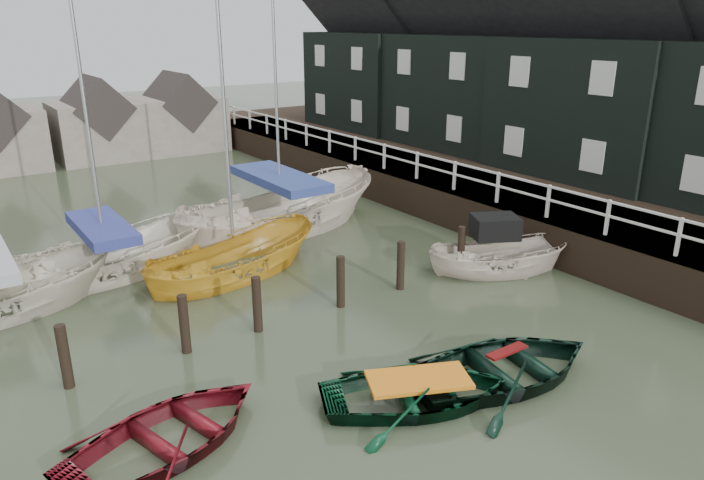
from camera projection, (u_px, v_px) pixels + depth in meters
ground at (372, 369)px, 13.48m from camera, size 120.00×120.00×0.00m
pier at (412, 183)px, 26.11m from camera, size 3.04×32.00×2.70m
land_strip at (502, 181)px, 29.32m from camera, size 14.00×38.00×1.50m
quay_houses at (536, 56)px, 26.40m from camera, size 6.52×28.14×10.01m
mooring_pilings at (261, 311)px, 15.04m from camera, size 13.72×0.22×1.80m
far_sheds at (95, 124)px, 33.45m from camera, size 14.00×4.08×4.39m
rowboat_red at (171, 447)px, 11.03m from camera, size 4.48×3.71×0.80m
rowboat_green at (418, 403)px, 12.28m from camera, size 4.57×4.03×0.79m
rowboat_dkgreen at (504, 380)px, 13.07m from camera, size 4.76×3.78×0.89m
motorboat at (496, 269)px, 18.65m from camera, size 4.47×3.36×2.52m
sailboat_b at (108, 273)px, 18.46m from camera, size 6.59×3.10×12.52m
sailboat_c at (235, 273)px, 18.58m from camera, size 6.11×3.27×9.77m
sailboat_d at (281, 228)px, 22.53m from camera, size 8.58×4.10×12.43m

